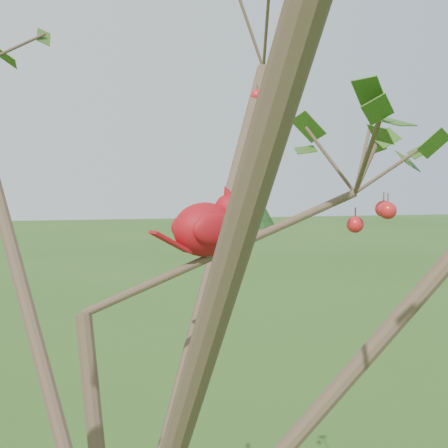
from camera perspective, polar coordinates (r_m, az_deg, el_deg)
name	(u,v)px	position (r m, az deg, el deg)	size (l,w,h in m)	color
crabapple_tree	(126,236)	(1.07, -9.96, -1.17)	(2.35, 2.05, 2.95)	#493827
cardinal	(208,226)	(1.21, -1.62, -0.25)	(0.24, 0.15, 0.17)	#9E0D16
distant_trees	(68,203)	(25.85, -15.56, 2.07)	(41.77, 13.04, 3.66)	#493827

